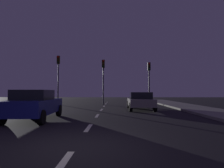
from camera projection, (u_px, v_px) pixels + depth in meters
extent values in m
plane|color=black|center=(98.00, 115.00, 11.86)|extent=(80.00, 80.00, 0.00)
cube|color=gray|center=(220.00, 114.00, 11.78)|extent=(3.00, 40.00, 0.15)
cube|color=silver|center=(62.00, 165.00, 3.67)|extent=(0.16, 1.60, 0.01)
cube|color=silver|center=(89.00, 128.00, 7.47)|extent=(0.16, 1.60, 0.01)
cube|color=silver|center=(97.00, 116.00, 11.27)|extent=(0.16, 1.60, 0.01)
cube|color=silver|center=(102.00, 110.00, 15.06)|extent=(0.16, 1.60, 0.01)
cube|color=silver|center=(104.00, 106.00, 18.86)|extent=(0.16, 1.60, 0.01)
cube|color=silver|center=(106.00, 104.00, 22.65)|extent=(0.16, 1.60, 0.01)
cube|color=silver|center=(107.00, 102.00, 26.45)|extent=(0.16, 1.60, 0.01)
cylinder|color=#4C4C51|center=(58.00, 80.00, 21.42)|extent=(0.14, 0.14, 5.45)
cube|color=#382D0C|center=(58.00, 60.00, 21.51)|extent=(0.32, 0.24, 0.90)
sphere|color=red|center=(58.00, 57.00, 21.37)|extent=(0.20, 0.20, 0.20)
sphere|color=#3F2D0C|center=(58.00, 60.00, 21.35)|extent=(0.20, 0.20, 0.20)
sphere|color=#0C3319|center=(58.00, 62.00, 21.34)|extent=(0.20, 0.20, 0.20)
cylinder|color=#4C4C51|center=(103.00, 82.00, 21.35)|extent=(0.14, 0.14, 4.99)
cube|color=#382D0C|center=(103.00, 64.00, 21.43)|extent=(0.32, 0.24, 0.90)
sphere|color=red|center=(103.00, 61.00, 21.28)|extent=(0.20, 0.20, 0.20)
sphere|color=#3F2D0C|center=(103.00, 64.00, 21.27)|extent=(0.20, 0.20, 0.20)
sphere|color=#0C3319|center=(103.00, 66.00, 21.26)|extent=(0.20, 0.20, 0.20)
cylinder|color=#2D2D30|center=(149.00, 83.00, 21.28)|extent=(0.14, 0.14, 4.70)
cube|color=black|center=(149.00, 66.00, 21.36)|extent=(0.32, 0.24, 0.90)
sphere|color=red|center=(149.00, 64.00, 21.21)|extent=(0.20, 0.20, 0.20)
sphere|color=#3F2D0C|center=(149.00, 66.00, 21.20)|extent=(0.20, 0.20, 0.20)
sphere|color=#0C3319|center=(149.00, 69.00, 21.18)|extent=(0.20, 0.20, 0.20)
cube|color=gray|center=(140.00, 102.00, 15.25)|extent=(1.92, 4.43, 0.55)
cube|color=black|center=(140.00, 95.00, 15.05)|extent=(1.65, 2.01, 0.51)
cylinder|color=black|center=(128.00, 104.00, 16.91)|extent=(0.23, 0.64, 0.64)
cylinder|color=black|center=(148.00, 104.00, 16.85)|extent=(0.23, 0.64, 0.64)
cylinder|color=black|center=(131.00, 107.00, 13.63)|extent=(0.23, 0.64, 0.64)
cylinder|color=black|center=(155.00, 107.00, 13.57)|extent=(0.23, 0.64, 0.64)
cube|color=navy|center=(35.00, 106.00, 9.67)|extent=(1.99, 4.23, 0.69)
cube|color=black|center=(33.00, 95.00, 9.49)|extent=(1.67, 1.94, 0.49)
cylinder|color=black|center=(30.00, 111.00, 11.15)|extent=(0.25, 0.65, 0.64)
cylinder|color=black|center=(59.00, 110.00, 11.21)|extent=(0.25, 0.65, 0.64)
cylinder|color=black|center=(1.00, 117.00, 8.10)|extent=(0.25, 0.65, 0.64)
cylinder|color=black|center=(41.00, 117.00, 8.16)|extent=(0.25, 0.65, 0.64)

